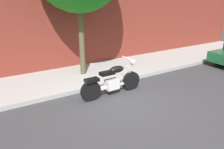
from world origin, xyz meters
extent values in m
plane|color=#38383D|center=(0.00, 0.00, 0.00)|extent=(60.00, 60.00, 0.00)
cube|color=#A2A2A2|center=(0.00, 2.52, 0.07)|extent=(21.70, 2.52, 0.14)
cylinder|color=black|center=(0.79, 0.60, 0.32)|extent=(0.65, 0.14, 0.65)
cylinder|color=black|center=(-0.76, 0.57, 0.32)|extent=(0.65, 0.14, 0.65)
cube|color=silver|center=(0.02, 0.59, 0.37)|extent=(0.45, 0.29, 0.32)
cube|color=silver|center=(0.02, 0.59, 0.30)|extent=(1.40, 0.11, 0.06)
ellipsoid|color=black|center=(0.20, 0.59, 0.85)|extent=(0.53, 0.27, 0.22)
cube|color=black|center=(-0.16, 0.58, 0.79)|extent=(0.49, 0.25, 0.10)
cube|color=black|center=(-0.71, 0.57, 0.67)|extent=(0.45, 0.25, 0.10)
cylinder|color=silver|center=(0.73, 0.60, 0.60)|extent=(0.27, 0.06, 0.58)
cylinder|color=silver|center=(0.67, 0.60, 1.13)|extent=(0.05, 0.70, 0.04)
sphere|color=silver|center=(0.81, 0.60, 0.97)|extent=(0.17, 0.17, 0.17)
cylinder|color=silver|center=(-0.24, 0.74, 0.27)|extent=(0.80, 0.11, 0.09)
cylinder|color=black|center=(6.19, 0.85, 0.32)|extent=(0.64, 0.22, 0.64)
cylinder|color=#4E4A30|center=(-0.10, 2.61, 1.60)|extent=(0.21, 0.21, 3.19)
camera|label=1|loc=(-3.31, -4.86, 3.03)|focal=34.22mm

